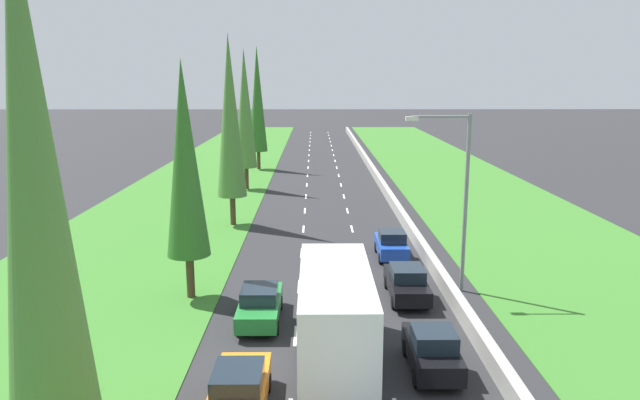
% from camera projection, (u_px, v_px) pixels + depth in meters
% --- Properties ---
extents(ground_plane, '(300.00, 300.00, 0.00)m').
position_uv_depth(ground_plane, '(323.00, 180.00, 63.06)').
color(ground_plane, '#28282B').
rests_on(ground_plane, ground).
extents(grass_verge_left, '(14.00, 140.00, 0.04)m').
position_uv_depth(grass_verge_left, '(205.00, 180.00, 62.94)').
color(grass_verge_left, '#387528').
rests_on(grass_verge_left, ground).
extents(grass_verge_right, '(14.00, 140.00, 0.04)m').
position_uv_depth(grass_verge_right, '(457.00, 180.00, 63.18)').
color(grass_verge_right, '#387528').
rests_on(grass_verge_right, ground).
extents(median_barrier, '(0.44, 120.00, 0.85)m').
position_uv_depth(median_barrier, '(377.00, 176.00, 63.02)').
color(median_barrier, '#9E9B93').
rests_on(median_barrier, ground).
extents(lane_markings, '(3.64, 116.00, 0.01)m').
position_uv_depth(lane_markings, '(323.00, 180.00, 63.06)').
color(lane_markings, white).
rests_on(lane_markings, ground).
extents(black_hatchback_right_lane, '(1.74, 3.90, 1.72)m').
position_uv_depth(black_hatchback_right_lane, '(432.00, 350.00, 21.68)').
color(black_hatchback_right_lane, black).
rests_on(black_hatchback_right_lane, ground).
extents(orange_sedan_left_lane, '(1.82, 4.50, 1.64)m').
position_uv_depth(orange_sedan_left_lane, '(239.00, 391.00, 18.87)').
color(orange_sedan_left_lane, orange).
rests_on(orange_sedan_left_lane, ground).
extents(black_sedan_right_lane, '(1.82, 4.50, 1.64)m').
position_uv_depth(black_sedan_right_lane, '(407.00, 282.00, 28.97)').
color(black_sedan_right_lane, black).
rests_on(black_sedan_right_lane, ground).
extents(white_box_truck_centre_lane, '(2.46, 9.40, 4.18)m').
position_uv_depth(white_box_truck_centre_lane, '(335.00, 317.00, 21.26)').
color(white_box_truck_centre_lane, black).
rests_on(white_box_truck_centre_lane, ground).
extents(blue_hatchback_right_lane, '(1.74, 3.90, 1.72)m').
position_uv_depth(blue_hatchback_right_lane, '(391.00, 244.00, 35.50)').
color(blue_hatchback_right_lane, '#1E47B7').
rests_on(blue_hatchback_right_lane, ground).
extents(green_sedan_left_lane, '(1.82, 4.50, 1.64)m').
position_uv_depth(green_sedan_left_lane, '(260.00, 304.00, 26.15)').
color(green_sedan_left_lane, '#237A33').
rests_on(green_sedan_left_lane, ground).
extents(poplar_tree_nearest, '(2.17, 2.17, 14.82)m').
position_uv_depth(poplar_tree_nearest, '(34.00, 176.00, 13.32)').
color(poplar_tree_nearest, '#4C3823').
rests_on(poplar_tree_nearest, ground).
extents(poplar_tree_second, '(2.09, 2.09, 11.58)m').
position_uv_depth(poplar_tree_second, '(185.00, 160.00, 27.84)').
color(poplar_tree_second, '#4C3823').
rests_on(poplar_tree_second, ground).
extents(poplar_tree_third, '(2.15, 2.15, 13.83)m').
position_uv_depth(poplar_tree_third, '(230.00, 117.00, 42.11)').
color(poplar_tree_third, '#4C3823').
rests_on(poplar_tree_third, ground).
extents(poplar_tree_fourth, '(2.14, 2.14, 13.50)m').
position_uv_depth(poplar_tree_fourth, '(245.00, 109.00, 56.21)').
color(poplar_tree_fourth, '#4C3823').
rests_on(poplar_tree_fourth, ground).
extents(poplar_tree_fifth, '(2.16, 2.16, 14.40)m').
position_uv_depth(poplar_tree_fifth, '(257.00, 100.00, 68.86)').
color(poplar_tree_fifth, '#4C3823').
rests_on(poplar_tree_fifth, ground).
extents(street_light_mast, '(3.20, 0.28, 9.00)m').
position_uv_depth(street_light_mast, '(459.00, 190.00, 29.07)').
color(street_light_mast, gray).
rests_on(street_light_mast, ground).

